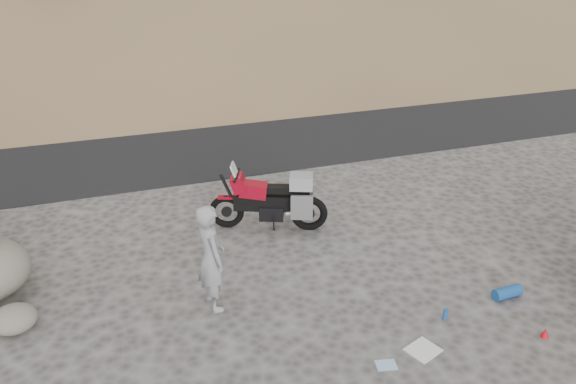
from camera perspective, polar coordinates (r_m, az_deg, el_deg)
The scene contains 10 objects.
ground at distance 9.62m, azimuth 3.01°, elevation -11.18°, with size 140.00×140.00×0.00m, color #413E3C.
road at distance 17.39m, azimuth -8.03°, elevation 5.81°, with size 120.00×7.00×0.05m, color black.
motorcycle at distance 11.52m, azimuth -1.49°, elevation -0.95°, with size 2.35×1.23×1.47m.
man at distance 9.64m, azimuth -7.49°, elevation -11.32°, with size 0.68×0.45×1.86m, color gray.
small_rock at distance 9.89m, azimuth -26.07°, elevation -11.51°, with size 0.79×0.73×0.42m.
gear_white_cloth at distance 8.92m, azimuth 13.56°, elevation -15.33°, with size 0.46×0.41×0.02m, color white.
gear_blue_mat at distance 10.36m, azimuth 21.37°, elevation -9.49°, with size 0.21×0.21×0.51m, color #184A90.
gear_bottle at distance 9.55m, azimuth 15.67°, elevation -11.86°, with size 0.07×0.07×0.19m, color #184A90.
gear_funnel at distance 9.71m, azimuth 24.66°, elevation -12.86°, with size 0.13×0.13×0.16m, color red.
gear_blue_cloth at distance 8.57m, azimuth 9.94°, elevation -16.92°, with size 0.30×0.22×0.01m, color #97C0EA.
Camera 1 is at (-2.97, -7.16, 5.70)m, focal length 35.00 mm.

